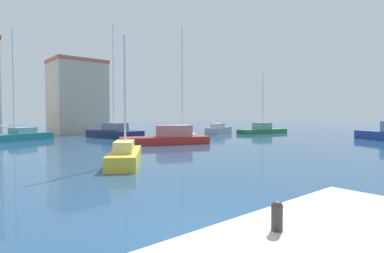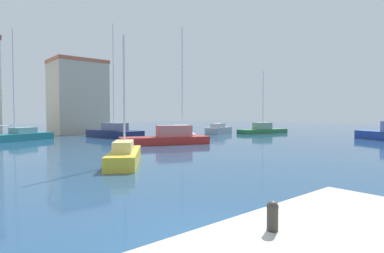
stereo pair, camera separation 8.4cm
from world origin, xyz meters
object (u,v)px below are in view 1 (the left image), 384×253
sailboat_green_near_pier (262,129)px  motorboat_red_mid_harbor (167,138)px  sailboat_white_distant_east (182,134)px  sailboat_teal_outer_mooring (16,136)px  motorboat_grey_distant_north (219,130)px  sailboat_navy_center_channel (114,132)px  sailboat_yellow_behind_lamppost (125,155)px  mooring_bollard (277,214)px

sailboat_green_near_pier → motorboat_red_mid_harbor: size_ratio=1.08×
sailboat_white_distant_east → sailboat_teal_outer_mooring: 17.86m
motorboat_grey_distant_north → motorboat_red_mid_harbor: size_ratio=0.76×
sailboat_navy_center_channel → sailboat_yellow_behind_lamppost: bearing=-114.9°
sailboat_white_distant_east → sailboat_navy_center_channel: bearing=126.3°
sailboat_navy_center_channel → sailboat_teal_outer_mooring: 10.46m
mooring_bollard → motorboat_red_mid_harbor: bearing=57.9°
mooring_bollard → sailboat_white_distant_east: (18.38, 25.20, -0.63)m
motorboat_grey_distant_north → motorboat_red_mid_harbor: (-15.40, -8.26, 0.01)m
mooring_bollard → motorboat_red_mid_harbor: size_ratio=0.06×
motorboat_grey_distant_north → sailboat_yellow_behind_lamppost: (-24.24, -16.33, -0.06)m
sailboat_teal_outer_mooring → sailboat_green_near_pier: bearing=-15.5°
sailboat_white_distant_east → sailboat_teal_outer_mooring: size_ratio=1.09×
sailboat_navy_center_channel → motorboat_grey_distant_north: sailboat_navy_center_channel is taller
sailboat_navy_center_channel → sailboat_yellow_behind_lamppost: (-8.93, -19.24, -0.15)m
motorboat_red_mid_harbor → sailboat_white_distant_east: bearing=39.0°
sailboat_green_near_pier → motorboat_red_mid_harbor: bearing=-167.5°
mooring_bollard → sailboat_green_near_pier: 42.85m
mooring_bollard → sailboat_navy_center_channel: bearing=67.6°
sailboat_white_distant_east → sailboat_yellow_behind_lamppost: bearing=-138.8°
sailboat_green_near_pier → sailboat_teal_outer_mooring: bearing=164.5°
mooring_bollard → sailboat_white_distant_east: 31.20m
sailboat_white_distant_east → motorboat_grey_distant_north: sailboat_white_distant_east is taller
sailboat_green_near_pier → sailboat_navy_center_channel: size_ratio=0.67×
sailboat_green_near_pier → sailboat_teal_outer_mooring: 32.46m
sailboat_green_near_pier → sailboat_teal_outer_mooring: (-31.28, 8.66, -0.03)m
sailboat_navy_center_channel → sailboat_teal_outer_mooring: bearing=168.0°
mooring_bollard → sailboat_green_near_pier: bearing=36.8°
sailboat_teal_outer_mooring → motorboat_red_mid_harbor: sailboat_teal_outer_mooring is taller
sailboat_green_near_pier → motorboat_red_mid_harbor: (-21.14, -4.68, 0.03)m
motorboat_grey_distant_north → sailboat_yellow_behind_lamppost: size_ratio=0.90×
sailboat_white_distant_east → motorboat_grey_distant_north: bearing=21.6°
sailboat_teal_outer_mooring → motorboat_red_mid_harbor: size_ratio=1.37×
sailboat_navy_center_channel → sailboat_teal_outer_mooring: size_ratio=1.17×
sailboat_teal_outer_mooring → motorboat_grey_distant_north: 26.04m
sailboat_white_distant_east → motorboat_grey_distant_north: 10.96m
sailboat_white_distant_east → sailboat_navy_center_channel: 8.63m
sailboat_green_near_pier → sailboat_yellow_behind_lamppost: size_ratio=1.28×
mooring_bollard → motorboat_grey_distant_north: (28.58, 29.24, -0.64)m
sailboat_white_distant_east → sailboat_teal_outer_mooring: bearing=149.3°
sailboat_teal_outer_mooring → sailboat_navy_center_channel: bearing=-12.0°
sailboat_navy_center_channel → mooring_bollard: bearing=-112.4°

